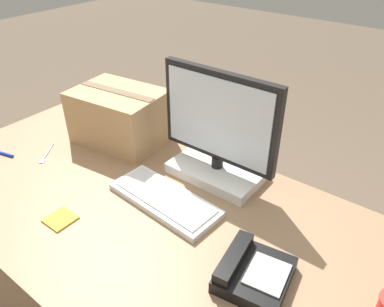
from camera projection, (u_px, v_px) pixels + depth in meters
The scene contains 8 objects.
office_desk at pixel (149, 273), 1.50m from camera, with size 1.80×0.90×0.73m.
monitor at pixel (218, 138), 1.35m from camera, with size 0.46×0.21×0.42m.
keyboard at pixel (165, 199), 1.30m from camera, with size 0.42×0.19×0.03m.
desk_phone at pixel (252, 272), 1.02m from camera, with size 0.21×0.22×0.07m.
spoon at pixel (45, 156), 1.55m from camera, with size 0.10×0.13×0.00m.
cardboard_box at pixel (120, 116), 1.60m from camera, with size 0.40×0.31×0.23m.
pen_marker at pixel (1, 153), 1.56m from camera, with size 0.13×0.04×0.01m.
sticky_note_pad at pixel (60, 219), 1.23m from camera, with size 0.09×0.09×0.01m.
Camera 1 is at (0.74, -0.68, 1.58)m, focal length 35.00 mm.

